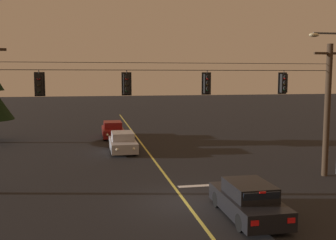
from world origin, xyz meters
The scene contains 12 objects.
ground_plane centered at (0.00, 0.00, 0.00)m, with size 180.00×180.00×0.00m, color black.
lane_centre_stripe centered at (0.00, 8.91, 0.00)m, with size 0.14×60.00×0.01m, color #D1C64C.
stop_bar_paint centered at (1.90, 2.31, 0.00)m, with size 3.40×0.36×0.01m, color silver.
signal_span_assembly centered at (0.00, 2.91, 3.69)m, with size 18.79×0.32×7.09m.
traffic_light_leftmost centered at (-6.23, 2.89, 5.04)m, with size 0.48×0.41×1.22m.
traffic_light_left_inner centered at (-2.21, 2.89, 5.04)m, with size 0.48×0.41×1.22m.
traffic_light_centre centered at (1.79, 2.89, 5.04)m, with size 0.48×0.41×1.22m.
traffic_light_right_inner centered at (5.92, 2.89, 5.04)m, with size 0.48×0.41×1.22m.
car_waiting_near_lane centered at (1.93, -2.25, 0.65)m, with size 1.80×4.33×1.39m.
car_oncoming_lead centered at (-1.74, 11.95, 0.65)m, with size 1.80×4.42×1.39m.
car_oncoming_trailing centered at (-2.07, 18.66, 0.65)m, with size 1.80×4.42×1.39m.
street_lamp_corner centered at (9.10, 3.12, 4.69)m, with size 2.11×0.30×7.77m.
Camera 1 is at (-3.92, -16.10, 5.44)m, focal length 42.24 mm.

